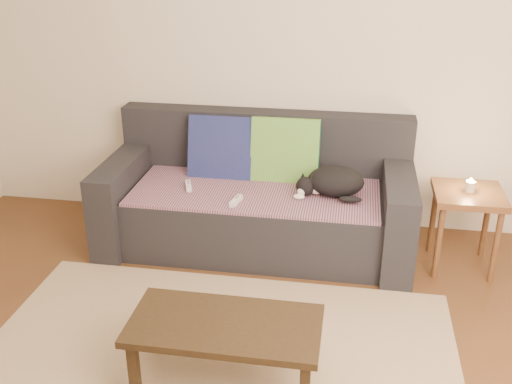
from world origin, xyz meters
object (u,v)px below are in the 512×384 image
sofa (258,202)px  cat (333,182)px  side_table (467,205)px  wii_remote_b (236,201)px  coffee_table (225,330)px  wii_remote_a (188,186)px

sofa → cat: 0.57m
cat → side_table: 0.86m
sofa → side_table: bearing=-4.8°
cat → wii_remote_b: 0.65m
side_table → coffee_table: side_table is taller
wii_remote_b → side_table: 1.48m
sofa → coffee_table: bearing=-86.6°
sofa → wii_remote_b: (-0.09, -0.32, 0.15)m
cat → coffee_table: size_ratio=0.55×
wii_remote_b → side_table: bearing=-71.2°
cat → wii_remote_a: size_ratio=3.34×
side_table → sofa: bearing=175.2°
wii_remote_a → side_table: (1.83, 0.02, -0.01)m
wii_remote_a → sofa: bearing=-93.5°
cat → side_table: cat is taller
sofa → wii_remote_b: size_ratio=14.00×
cat → wii_remote_b: bearing=-138.5°
cat → side_table: (0.86, -0.03, -0.09)m
wii_remote_b → coffee_table: size_ratio=0.16×
sofa → wii_remote_b: sofa is taller
cat → wii_remote_b: size_ratio=3.34×
cat → side_table: bearing=19.0°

